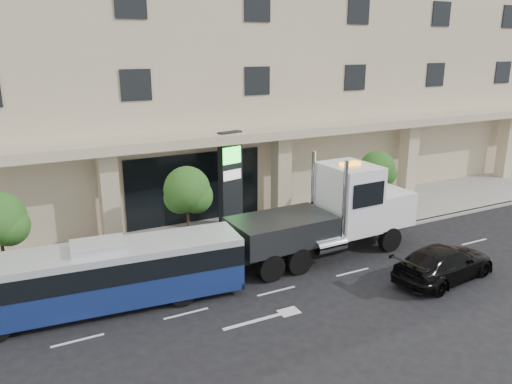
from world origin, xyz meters
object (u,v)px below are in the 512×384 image
at_px(city_bus, 101,276).
at_px(tow_truck, 332,214).
at_px(signage_pylon, 230,179).
at_px(black_sedan, 444,263).

relative_size(city_bus, tow_truck, 1.02).
bearing_deg(signage_pylon, city_bus, -157.33).
xyz_separation_m(tow_truck, black_sedan, (2.75, -4.63, -1.28)).
bearing_deg(city_bus, black_sedan, -11.87).
height_order(city_bus, black_sedan, city_bus).
relative_size(tow_truck, signage_pylon, 2.03).
bearing_deg(tow_truck, signage_pylon, 117.03).
bearing_deg(signage_pylon, black_sedan, -73.20).
bearing_deg(black_sedan, tow_truck, 22.84).
height_order(tow_truck, signage_pylon, signage_pylon).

